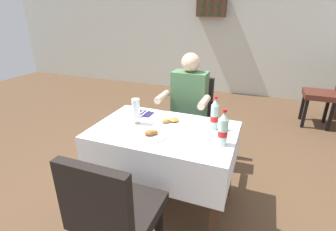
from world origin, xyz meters
name	(u,v)px	position (x,y,z in m)	size (l,w,h in m)	color
ground_plane	(167,197)	(0.00, 0.00, 0.00)	(11.00, 11.00, 0.00)	brown
back_wall	(233,25)	(0.00, 3.64, 1.38)	(11.00, 0.12, 2.77)	silver
main_dining_table	(164,148)	(0.00, -0.06, 0.57)	(1.16, 0.76, 0.75)	white
chair_far_diner_seat	(190,116)	(0.00, 0.72, 0.55)	(0.44, 0.50, 0.97)	black
chair_near_camera_side	(114,212)	(0.00, -0.83, 0.55)	(0.44, 0.50, 0.97)	black
seated_diner_far	(187,106)	(0.00, 0.61, 0.71)	(0.50, 0.46, 1.26)	#282D42
plate_near_camera	(150,135)	(-0.05, -0.22, 0.76)	(0.24, 0.24, 0.05)	white
plate_far_diner	(171,121)	(0.01, 0.08, 0.76)	(0.23, 0.23, 0.05)	white
beer_glass_left	(136,111)	(-0.26, -0.04, 0.86)	(0.07, 0.07, 0.22)	white
cola_bottle_primary	(223,130)	(0.49, -0.14, 0.87)	(0.07, 0.07, 0.27)	silver
cola_bottle_secondary	(215,115)	(0.38, 0.09, 0.87)	(0.06, 0.06, 0.28)	silver
napkin_cutlery_set	(143,113)	(-0.30, 0.17, 0.75)	(0.17, 0.19, 0.01)	#231E4C
background_chair_left	(328,91)	(1.62, 2.37, 0.55)	(0.50, 0.44, 0.97)	#4C2319
wall_bottle_rack	(212,5)	(-0.43, 3.48, 1.75)	(0.56, 0.21, 0.42)	#472D1E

